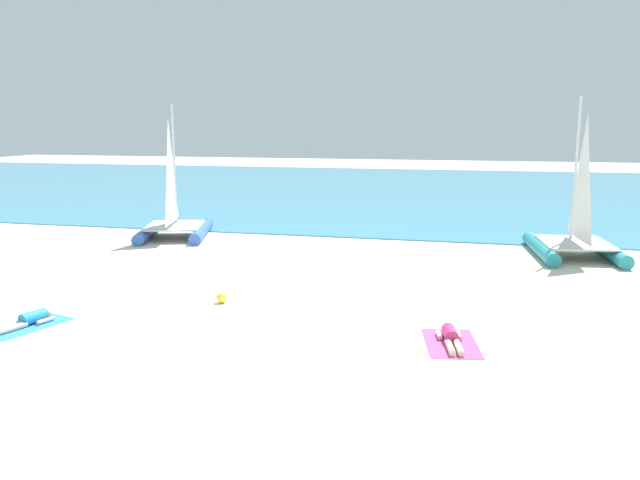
# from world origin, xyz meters

# --- Properties ---
(ground_plane) EXTENTS (120.00, 120.00, 0.00)m
(ground_plane) POSITION_xyz_m (0.00, 10.00, 0.00)
(ground_plane) COLOR beige
(ocean_water) EXTENTS (120.00, 40.00, 0.05)m
(ocean_water) POSITION_xyz_m (0.00, 32.64, 0.03)
(ocean_water) COLOR teal
(ocean_water) RESTS_ON ground
(sailboat_teal) EXTENTS (3.21, 4.60, 5.64)m
(sailboat_teal) POSITION_xyz_m (8.06, 10.92, 0.84)
(sailboat_teal) COLOR teal
(sailboat_teal) RESTS_ON ground
(sailboat_blue) EXTENTS (3.76, 4.77, 5.46)m
(sailboat_blue) POSITION_xyz_m (-7.57, 11.13, 0.81)
(sailboat_blue) COLOR blue
(sailboat_blue) RESTS_ON ground
(towel_left) EXTENTS (1.59, 2.13, 0.01)m
(towel_left) POSITION_xyz_m (-5.63, -0.45, 0.01)
(towel_left) COLOR #338CD8
(towel_left) RESTS_ON ground
(sunbather_left) EXTENTS (0.81, 1.55, 0.30)m
(sunbather_left) POSITION_xyz_m (-5.62, -0.38, 0.13)
(sunbather_left) COLOR #268CCC
(sunbather_left) RESTS_ON towel_left
(towel_right) EXTENTS (1.42, 2.07, 0.01)m
(towel_right) POSITION_xyz_m (4.14, 0.69, 0.01)
(towel_right) COLOR #D84C99
(towel_right) RESTS_ON ground
(sunbather_right) EXTENTS (0.68, 1.56, 0.30)m
(sunbather_right) POSITION_xyz_m (4.13, 0.75, 0.13)
(sunbather_right) COLOR #D83372
(sunbather_right) RESTS_ON towel_right
(beach_ball) EXTENTS (0.29, 0.29, 0.29)m
(beach_ball) POSITION_xyz_m (-1.89, 2.44, 0.14)
(beach_ball) COLOR yellow
(beach_ball) RESTS_ON ground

